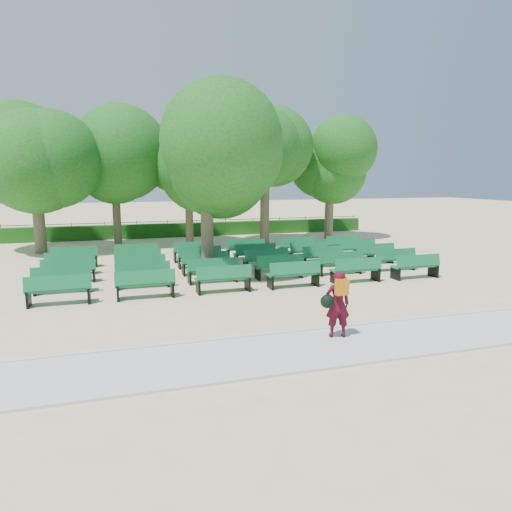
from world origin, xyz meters
The scene contains 9 objects.
ground centered at (0.00, 0.00, 0.00)m, with size 120.00×120.00×0.00m, color beige.
paving centered at (0.00, -7.40, 0.03)m, with size 30.00×2.20×0.06m, color beige.
curb centered at (0.00, -6.25, 0.05)m, with size 30.00×0.12×0.10m, color silver.
hedge centered at (0.00, 14.00, 0.45)m, with size 26.00×0.70×0.90m, color #195215.
fence centered at (0.00, 14.40, 0.00)m, with size 26.00×0.10×1.02m, color black, non-canonical shape.
tree_line centered at (0.00, 10.00, 0.00)m, with size 21.80×6.80×7.04m, color #1E611B, non-canonical shape.
bench_array centered at (0.36, 1.52, 0.10)m, with size 1.91×0.62×1.20m.
tree_among centered at (-0.93, 0.88, 4.35)m, with size 4.59×4.59×6.44m.
person centered at (0.68, -6.90, 0.91)m, with size 0.80×0.51×1.63m.
Camera 1 is at (-4.30, -16.44, 3.88)m, focal length 32.00 mm.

